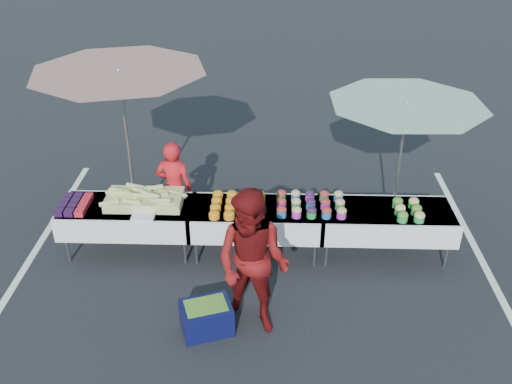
{
  "coord_description": "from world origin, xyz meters",
  "views": [
    {
      "loc": [
        0.2,
        -6.69,
        4.88
      ],
      "look_at": [
        0.0,
        0.0,
        1.0
      ],
      "focal_mm": 40.0,
      "sensor_mm": 36.0,
      "label": 1
    }
  ],
  "objects_px": {
    "table_center": "(256,218)",
    "umbrella_right": "(406,116)",
    "storage_bin": "(206,317)",
    "customer": "(252,264)",
    "vendor": "(174,188)",
    "table_right": "(386,220)",
    "umbrella_left": "(120,85)",
    "table_left": "(128,216)"
  },
  "relations": [
    {
      "from": "table_center",
      "to": "umbrella_right",
      "type": "distance_m",
      "value": 2.44
    },
    {
      "from": "umbrella_right",
      "to": "storage_bin",
      "type": "bearing_deg",
      "value": -141.52
    },
    {
      "from": "customer",
      "to": "table_center",
      "type": "bearing_deg",
      "value": 111.58
    },
    {
      "from": "vendor",
      "to": "storage_bin",
      "type": "height_order",
      "value": "vendor"
    },
    {
      "from": "customer",
      "to": "table_right",
      "type": "bearing_deg",
      "value": 61.2
    },
    {
      "from": "vendor",
      "to": "customer",
      "type": "height_order",
      "value": "customer"
    },
    {
      "from": "vendor",
      "to": "umbrella_left",
      "type": "height_order",
      "value": "umbrella_left"
    },
    {
      "from": "table_right",
      "to": "umbrella_left",
      "type": "bearing_deg",
      "value": 169.41
    },
    {
      "from": "table_left",
      "to": "table_right",
      "type": "bearing_deg",
      "value": 0.0
    },
    {
      "from": "table_left",
      "to": "customer",
      "type": "relative_size",
      "value": 1.01
    },
    {
      "from": "storage_bin",
      "to": "umbrella_right",
      "type": "bearing_deg",
      "value": 19.77
    },
    {
      "from": "vendor",
      "to": "umbrella_right",
      "type": "distance_m",
      "value": 3.43
    },
    {
      "from": "umbrella_right",
      "to": "vendor",
      "type": "bearing_deg",
      "value": 177.31
    },
    {
      "from": "umbrella_left",
      "to": "umbrella_right",
      "type": "bearing_deg",
      "value": -4.25
    },
    {
      "from": "table_right",
      "to": "umbrella_left",
      "type": "height_order",
      "value": "umbrella_left"
    },
    {
      "from": "table_center",
      "to": "umbrella_right",
      "type": "height_order",
      "value": "umbrella_right"
    },
    {
      "from": "table_left",
      "to": "umbrella_left",
      "type": "bearing_deg",
      "value": 95.73
    },
    {
      "from": "customer",
      "to": "storage_bin",
      "type": "xyz_separation_m",
      "value": [
        -0.55,
        -0.1,
        -0.73
      ]
    },
    {
      "from": "table_right",
      "to": "customer",
      "type": "bearing_deg",
      "value": -140.17
    },
    {
      "from": "vendor",
      "to": "umbrella_left",
      "type": "distance_m",
      "value": 1.66
    },
    {
      "from": "table_right",
      "to": "customer",
      "type": "xyz_separation_m",
      "value": [
        -1.79,
        -1.5,
        0.34
      ]
    },
    {
      "from": "table_center",
      "to": "vendor",
      "type": "bearing_deg",
      "value": 155.69
    },
    {
      "from": "table_left",
      "to": "customer",
      "type": "bearing_deg",
      "value": -39.65
    },
    {
      "from": "table_right",
      "to": "umbrella_left",
      "type": "distance_m",
      "value": 4.09
    },
    {
      "from": "customer",
      "to": "umbrella_right",
      "type": "bearing_deg",
      "value": 65.29
    },
    {
      "from": "table_left",
      "to": "storage_bin",
      "type": "xyz_separation_m",
      "value": [
        1.26,
        -1.6,
        -0.38
      ]
    },
    {
      "from": "table_center",
      "to": "vendor",
      "type": "xyz_separation_m",
      "value": [
        -1.22,
        0.55,
        0.15
      ]
    },
    {
      "from": "table_center",
      "to": "umbrella_left",
      "type": "relative_size",
      "value": 0.67
    },
    {
      "from": "table_center",
      "to": "table_right",
      "type": "xyz_separation_m",
      "value": [
        1.8,
        0.0,
        0.0
      ]
    },
    {
      "from": "table_center",
      "to": "storage_bin",
      "type": "height_order",
      "value": "table_center"
    },
    {
      "from": "table_center",
      "to": "umbrella_left",
      "type": "xyz_separation_m",
      "value": [
        -1.87,
        0.69,
        1.67
      ]
    },
    {
      "from": "table_right",
      "to": "storage_bin",
      "type": "xyz_separation_m",
      "value": [
        -2.34,
        -1.6,
        -0.38
      ]
    },
    {
      "from": "storage_bin",
      "to": "table_left",
      "type": "bearing_deg",
      "value": 109.48
    },
    {
      "from": "table_left",
      "to": "table_right",
      "type": "xyz_separation_m",
      "value": [
        3.6,
        0.0,
        0.0
      ]
    },
    {
      "from": "table_right",
      "to": "umbrella_right",
      "type": "relative_size",
      "value": 0.68
    },
    {
      "from": "table_left",
      "to": "table_center",
      "type": "bearing_deg",
      "value": 0.0
    },
    {
      "from": "table_center",
      "to": "storage_bin",
      "type": "xyz_separation_m",
      "value": [
        -0.54,
        -1.6,
        -0.38
      ]
    },
    {
      "from": "table_left",
      "to": "table_right",
      "type": "distance_m",
      "value": 3.6
    },
    {
      "from": "table_left",
      "to": "table_center",
      "type": "height_order",
      "value": "same"
    },
    {
      "from": "table_center",
      "to": "customer",
      "type": "height_order",
      "value": "customer"
    },
    {
      "from": "customer",
      "to": "storage_bin",
      "type": "distance_m",
      "value": 0.91
    },
    {
      "from": "table_right",
      "to": "umbrella_right",
      "type": "bearing_deg",
      "value": 66.39
    }
  ]
}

